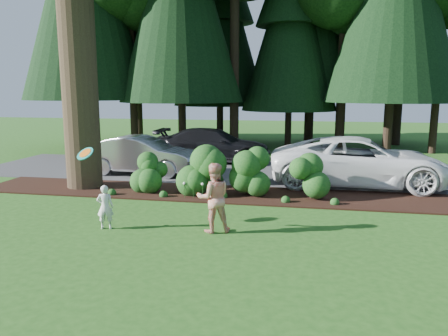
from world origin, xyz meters
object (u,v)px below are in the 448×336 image
car_dark_suv (214,145)px  adult (214,198)px  frisbee (85,154)px  car_silver_wagon (143,155)px  car_white_suv (361,162)px  child (105,207)px

car_dark_suv → adult: size_ratio=3.22×
adult → frisbee: (-3.27, -0.15, 1.02)m
car_silver_wagon → frisbee: frisbee is taller
car_silver_wagon → car_dark_suv: (2.18, 3.71, 0.02)m
car_white_suv → car_dark_suv: size_ratio=1.15×
frisbee → car_dark_suv: bearing=84.7°
child → adult: size_ratio=0.65×
car_white_suv → child: bearing=134.4°
car_white_suv → frisbee: bearing=131.6°
car_white_suv → car_silver_wagon: bearing=87.3°
child → car_white_suv: bearing=-153.7°
car_dark_suv → child: 10.71m
car_silver_wagon → child: (1.75, -6.99, -0.25)m
car_white_suv → adult: bearing=147.4°
car_white_suv → adult: 7.33m
car_white_suv → car_dark_suv: (-6.40, 4.34, -0.08)m
car_silver_wagon → car_dark_suv: bearing=-28.0°
car_dark_suv → frisbee: bearing=172.3°
car_silver_wagon → car_white_suv: 8.60m
child → frisbee: bearing=-31.6°
car_white_suv → adult: size_ratio=3.70×
car_dark_suv → frisbee: 10.65m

